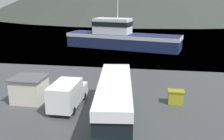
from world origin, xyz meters
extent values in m
plane|color=#3D5160|center=(0.00, 145.84, 0.00)|extent=(240.00, 240.00, 0.00)
cube|color=#146B3D|center=(0.89, 9.66, 0.96)|extent=(3.80, 11.30, 1.02)
cube|color=black|center=(0.89, 9.66, 2.06)|extent=(3.72, 11.07, 1.17)
cube|color=silver|center=(0.89, 9.66, 3.01)|extent=(3.80, 11.30, 0.73)
cube|color=black|center=(0.26, 15.19, 1.85)|extent=(2.24, 0.31, 1.58)
cylinder|color=black|center=(-0.67, 13.39, 0.45)|extent=(0.40, 0.93, 0.90)
cylinder|color=black|center=(1.57, 13.64, 0.45)|extent=(0.40, 0.93, 0.90)
cube|color=silver|center=(-3.77, 11.11, 1.42)|extent=(2.20, 3.92, 2.14)
cube|color=silver|center=(-3.74, 13.89, 0.94)|extent=(2.18, 1.69, 1.18)
cube|color=black|center=(-3.75, 13.08, 1.90)|extent=(1.83, 0.08, 0.75)
cylinder|color=black|center=(-4.71, 13.68, 0.35)|extent=(0.23, 0.70, 0.70)
cylinder|color=black|center=(-2.77, 13.66, 0.35)|extent=(0.23, 0.70, 0.70)
cylinder|color=black|center=(-4.75, 10.23, 0.35)|extent=(0.23, 0.70, 0.70)
cylinder|color=black|center=(-2.81, 10.21, 0.35)|extent=(0.23, 0.70, 0.70)
cube|color=#19234C|center=(-2.09, 41.65, 1.44)|extent=(23.69, 10.53, 2.88)
cube|color=silver|center=(-2.09, 41.65, 2.52)|extent=(23.93, 10.63, 0.72)
cube|color=silver|center=(-4.34, 42.17, 4.42)|extent=(8.05, 5.41, 3.08)
cube|color=black|center=(-4.34, 42.17, 4.88)|extent=(8.22, 5.55, 0.92)
cylinder|color=#B2B2B7|center=(-3.26, 41.92, 8.85)|extent=(0.20, 0.20, 5.79)
cube|color=olive|center=(6.12, 14.02, 0.60)|extent=(1.39, 0.94, 1.19)
cube|color=olive|center=(6.12, 14.02, 1.26)|extent=(1.53, 1.04, 0.13)
cube|color=beige|center=(-7.87, 12.50, 1.17)|extent=(2.87, 2.79, 2.34)
cube|color=#4C4C51|center=(-7.87, 12.50, 2.40)|extent=(3.16, 3.07, 0.12)
camera|label=1|loc=(3.56, -8.77, 9.59)|focal=40.00mm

